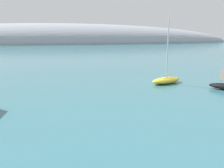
% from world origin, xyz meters
% --- Properties ---
extents(distant_ridge, '(267.02, 51.80, 27.45)m').
position_xyz_m(distant_ridge, '(-18.31, 180.04, 0.00)').
color(distant_ridge, '#999EA8').
rests_on(distant_ridge, ground).
extents(sailboat_yellow_mid_mooring, '(6.20, 4.46, 10.41)m').
position_xyz_m(sailboat_yellow_mid_mooring, '(13.46, 38.54, 0.63)').
color(sailboat_yellow_mid_mooring, yellow).
rests_on(sailboat_yellow_mid_mooring, water).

